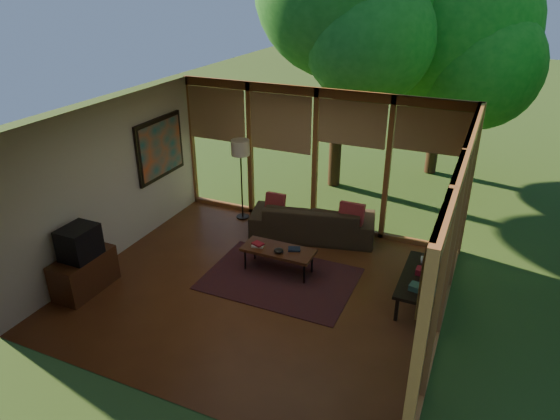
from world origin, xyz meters
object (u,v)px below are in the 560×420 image
at_px(sofa, 313,220).
at_px(floor_lamp, 241,152).
at_px(television, 79,242).
at_px(coffee_table, 278,251).
at_px(media_cabinet, 84,273).
at_px(side_console, 422,279).

distance_m(sofa, floor_lamp, 1.92).
height_order(television, coffee_table, television).
xyz_separation_m(media_cabinet, side_console, (4.87, 1.80, 0.11)).
relative_size(media_cabinet, coffee_table, 0.83).
height_order(sofa, side_console, sofa).
distance_m(sofa, media_cabinet, 4.08).
relative_size(television, side_console, 0.39).
distance_m(media_cabinet, television, 0.55).
bearing_deg(sofa, coffee_table, 73.38).
relative_size(media_cabinet, floor_lamp, 0.61).
height_order(media_cabinet, television, television).
bearing_deg(sofa, floor_lamp, -19.41).
distance_m(television, floor_lamp, 3.49).
bearing_deg(coffee_table, side_console, 2.11).
distance_m(media_cabinet, side_console, 5.19).
relative_size(floor_lamp, coffee_table, 1.38).
bearing_deg(sofa, side_console, 136.36).
bearing_deg(side_console, media_cabinet, -159.70).
relative_size(media_cabinet, side_console, 0.71).
relative_size(sofa, side_console, 1.64).
distance_m(floor_lamp, side_console, 4.21).
bearing_deg(media_cabinet, side_console, 20.30).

